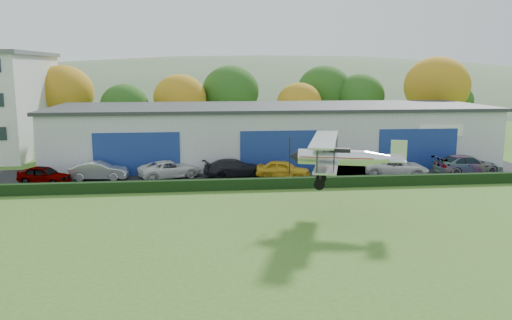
{
  "coord_description": "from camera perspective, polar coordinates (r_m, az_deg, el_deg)",
  "views": [
    {
      "loc": [
        -1.96,
        -20.81,
        8.78
      ],
      "look_at": [
        1.61,
        11.13,
        3.08
      ],
      "focal_mm": 36.47,
      "sensor_mm": 36.0,
      "label": 1
    }
  ],
  "objects": [
    {
      "name": "car_2",
      "position": [
        42.4,
        -9.42,
        -1.0
      ],
      "size": [
        5.47,
        3.93,
        1.38
      ],
      "primitive_type": "imported",
      "rotation": [
        0.0,
        0.0,
        1.94
      ],
      "color": "silver",
      "rests_on": "apron"
    },
    {
      "name": "car_7",
      "position": [
        46.58,
        22.09,
        -0.49
      ],
      "size": [
        5.67,
        2.77,
        1.59
      ],
      "primitive_type": "imported",
      "rotation": [
        0.0,
        0.0,
        1.67
      ],
      "color": "gray",
      "rests_on": "apron"
    },
    {
      "name": "apron",
      "position": [
        43.0,
        0.37,
        -1.68
      ],
      "size": [
        48.0,
        9.0,
        0.05
      ],
      "primitive_type": "cube",
      "color": "black",
      "rests_on": "ground"
    },
    {
      "name": "car_0",
      "position": [
        42.68,
        -22.21,
        -1.54
      ],
      "size": [
        4.4,
        3.02,
        1.39
      ],
      "primitive_type": "imported",
      "rotation": [
        0.0,
        0.0,
        1.2
      ],
      "color": "gray",
      "rests_on": "apron"
    },
    {
      "name": "biplane",
      "position": [
        30.37,
        9.34,
        0.44
      ],
      "size": [
        6.74,
        7.63,
        2.86
      ],
      "rotation": [
        0.0,
        0.0,
        -0.29
      ],
      "color": "silver"
    },
    {
      "name": "car_6",
      "position": [
        44.08,
        15.12,
        -0.76
      ],
      "size": [
        5.59,
        3.51,
        1.44
      ],
      "primitive_type": "imported",
      "rotation": [
        0.0,
        0.0,
        1.34
      ],
      "color": "silver",
      "rests_on": "apron"
    },
    {
      "name": "ground",
      "position": [
        22.67,
        -0.95,
        -12.73
      ],
      "size": [
        300.0,
        300.0,
        0.0
      ],
      "primitive_type": "plane",
      "color": "#3D6620",
      "rests_on": "ground"
    },
    {
      "name": "hangar",
      "position": [
        49.66,
        1.72,
        2.98
      ],
      "size": [
        40.6,
        12.6,
        5.3
      ],
      "color": "#B2B7BC",
      "rests_on": "ground"
    },
    {
      "name": "car_1",
      "position": [
        42.86,
        -16.85,
        -1.12
      ],
      "size": [
        4.53,
        1.78,
        1.47
      ],
      "primitive_type": "imported",
      "rotation": [
        0.0,
        0.0,
        1.52
      ],
      "color": "silver",
      "rests_on": "apron"
    },
    {
      "name": "car_3",
      "position": [
        42.25,
        -2.38,
        -0.86
      ],
      "size": [
        5.34,
        3.13,
        1.45
      ],
      "primitive_type": "imported",
      "rotation": [
        0.0,
        0.0,
        1.8
      ],
      "color": "black",
      "rests_on": "apron"
    },
    {
      "name": "tree_belt",
      "position": [
        61.58,
        -3.79,
        7.09
      ],
      "size": [
        75.7,
        13.22,
        10.12
      ],
      "color": "#3D2614",
      "rests_on": "ground"
    },
    {
      "name": "car_5",
      "position": [
        43.6,
        10.52,
        -0.75
      ],
      "size": [
        4.34,
        2.88,
        1.35
      ],
      "primitive_type": "imported",
      "rotation": [
        0.0,
        0.0,
        1.96
      ],
      "color": "gray",
      "rests_on": "apron"
    },
    {
      "name": "hedge",
      "position": [
        38.27,
        1.22,
        -2.59
      ],
      "size": [
        46.0,
        0.6,
        0.8
      ],
      "primitive_type": "cube",
      "color": "black",
      "rests_on": "ground"
    },
    {
      "name": "car_4",
      "position": [
        41.59,
        3.01,
        -1.04
      ],
      "size": [
        4.6,
        3.08,
        1.45
      ],
      "primitive_type": "imported",
      "rotation": [
        0.0,
        0.0,
        1.22
      ],
      "color": "gold",
      "rests_on": "apron"
    },
    {
      "name": "distant_hills",
      "position": [
        162.3,
        -7.19,
        2.26
      ],
      "size": [
        430.0,
        196.0,
        56.0
      ],
      "color": "#4C6642",
      "rests_on": "ground"
    }
  ]
}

